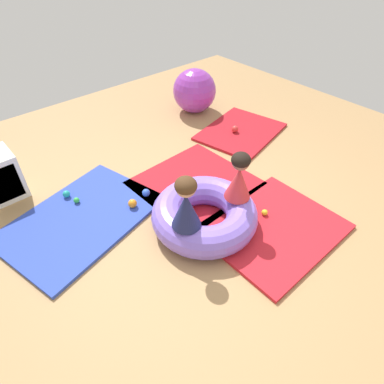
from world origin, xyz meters
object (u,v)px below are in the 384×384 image
(child_in_navy, at_px, (186,203))
(play_ball_yellow, at_px, (265,212))
(play_ball_teal, at_px, (66,194))
(exercise_ball_large, at_px, (195,91))
(play_ball_green, at_px, (77,200))
(play_ball_pink, at_px, (247,203))
(inflatable_cushion, at_px, (204,214))
(play_ball_blue, at_px, (146,193))
(child_in_red, at_px, (239,176))
(play_ball_orange, at_px, (133,203))
(play_ball_red, at_px, (235,129))

(child_in_navy, xyz_separation_m, play_ball_yellow, (0.93, -0.24, -0.53))
(play_ball_teal, bearing_deg, exercise_ball_large, 15.27)
(play_ball_green, distance_m, play_ball_yellow, 2.15)
(play_ball_teal, height_order, play_ball_pink, play_ball_teal)
(inflatable_cushion, bearing_deg, child_in_navy, -162.62)
(play_ball_blue, height_order, exercise_ball_large, exercise_ball_large)
(exercise_ball_large, bearing_deg, play_ball_green, -161.10)
(play_ball_yellow, relative_size, play_ball_pink, 0.85)
(child_in_red, distance_m, exercise_ball_large, 2.66)
(child_in_red, height_order, exercise_ball_large, child_in_red)
(play_ball_orange, bearing_deg, inflatable_cushion, -58.73)
(play_ball_teal, distance_m, play_ball_blue, 0.94)
(child_in_red, distance_m, play_ball_blue, 1.18)
(inflatable_cushion, xyz_separation_m, play_ball_yellow, (0.59, -0.35, -0.09))
(child_in_red, bearing_deg, exercise_ball_large, 171.33)
(play_ball_yellow, height_order, play_ball_pink, play_ball_pink)
(play_ball_yellow, xyz_separation_m, exercise_ball_large, (1.14, 2.46, 0.28))
(play_ball_pink, bearing_deg, play_ball_yellow, -82.54)
(play_ball_yellow, height_order, play_ball_blue, play_ball_blue)
(inflatable_cushion, relative_size, play_ball_blue, 12.13)
(child_in_navy, bearing_deg, exercise_ball_large, -123.80)
(inflatable_cushion, relative_size, child_in_red, 2.10)
(play_ball_yellow, bearing_deg, exercise_ball_large, 65.11)
(inflatable_cushion, distance_m, child_in_navy, 0.56)
(play_ball_red, height_order, play_ball_orange, play_ball_red)
(child_in_red, xyz_separation_m, play_ball_green, (-1.21, 1.36, -0.52))
(inflatable_cushion, distance_m, child_in_red, 0.56)
(child_in_navy, distance_m, play_ball_red, 2.40)
(play_ball_red, xyz_separation_m, play_ball_blue, (-1.88, -0.33, -0.00))
(play_ball_red, xyz_separation_m, play_ball_pink, (-1.11, -1.23, -0.01))
(play_ball_yellow, distance_m, play_ball_blue, 1.38)
(play_ball_orange, xyz_separation_m, play_ball_yellow, (1.03, -1.07, -0.02))
(child_in_red, bearing_deg, play_ball_orange, -115.36)
(play_ball_yellow, relative_size, exercise_ball_large, 0.10)
(child_in_red, height_order, play_ball_red, child_in_red)
(play_ball_red, distance_m, play_ball_green, 2.56)
(play_ball_pink, relative_size, play_ball_blue, 0.87)
(inflatable_cushion, bearing_deg, play_ball_orange, 121.27)
(inflatable_cushion, height_order, play_ball_orange, inflatable_cushion)
(play_ball_teal, relative_size, play_ball_blue, 0.92)
(inflatable_cushion, relative_size, play_ball_pink, 14.01)
(play_ball_red, height_order, exercise_ball_large, exercise_ball_large)
(child_in_red, distance_m, play_ball_teal, 2.04)
(play_ball_teal, distance_m, play_ball_orange, 0.82)
(play_ball_red, distance_m, play_ball_pink, 1.66)
(play_ball_blue, bearing_deg, play_ball_yellow, -54.66)
(play_ball_yellow, relative_size, play_ball_blue, 0.73)
(play_ball_teal, height_order, play_ball_yellow, play_ball_teal)
(exercise_ball_large, bearing_deg, play_ball_red, -93.48)
(play_ball_red, relative_size, play_ball_green, 1.51)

